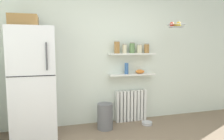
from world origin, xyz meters
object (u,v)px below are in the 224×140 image
object	(u,v)px
radiator	(131,106)
storage_jar_4	(147,48)
storage_jar_2	(132,48)
pet_food_bowl	(147,123)
storage_jar_1	(125,49)
vase	(126,69)
storage_jar_3	(139,49)
trash_bin	(105,116)
storage_jar_0	(117,47)
shelf_bowl	(140,71)
refrigerator	(33,81)
hanging_fruit_basket	(176,25)

from	to	relation	value
radiator	storage_jar_4	xyz separation A→B (m)	(0.30, -0.03, 1.11)
radiator	storage_jar_2	distance (m)	1.12
storage_jar_2	pet_food_bowl	bearing A→B (deg)	-49.21
storage_jar_1	vase	size ratio (longest dim) A/B	0.85
storage_jar_1	pet_food_bowl	world-z (taller)	storage_jar_1
storage_jar_3	pet_food_bowl	size ratio (longest dim) A/B	0.87
trash_bin	radiator	bearing A→B (deg)	23.65
storage_jar_0	shelf_bowl	xyz separation A→B (m)	(0.46, 0.00, -0.47)
refrigerator	storage_jar_3	xyz separation A→B (m)	(1.89, 0.20, 0.49)
hanging_fruit_basket	storage_jar_3	bearing A→B (deg)	150.06
vase	shelf_bowl	distance (m)	0.28
vase	refrigerator	bearing A→B (deg)	-172.96
shelf_bowl	storage_jar_2	bearing A→B (deg)	180.00
radiator	storage_jar_2	world-z (taller)	storage_jar_2
radiator	storage_jar_0	size ratio (longest dim) A/B	2.66
vase	shelf_bowl	size ratio (longest dim) A/B	1.22
storage_jar_2	vase	size ratio (longest dim) A/B	0.98
storage_jar_3	vase	xyz separation A→B (m)	(-0.26, 0.00, -0.37)
storage_jar_1	trash_bin	bearing A→B (deg)	-152.58
storage_jar_2	storage_jar_0	bearing A→B (deg)	-180.00
shelf_bowl	trash_bin	xyz separation A→B (m)	(-0.75, -0.23, -0.74)
storage_jar_2	radiator	bearing A→B (deg)	90.00
vase	hanging_fruit_basket	distance (m)	1.19
trash_bin	pet_food_bowl	world-z (taller)	trash_bin
storage_jar_0	hanging_fruit_basket	bearing A→B (deg)	-17.77
storage_jar_0	storage_jar_1	distance (m)	0.15
storage_jar_2	trash_bin	distance (m)	1.35
refrigerator	storage_jar_1	size ratio (longest dim) A/B	10.85
storage_jar_0	storage_jar_2	xyz separation A→B (m)	(0.30, 0.00, -0.01)
shelf_bowl	hanging_fruit_basket	xyz separation A→B (m)	(0.54, -0.32, 0.86)
storage_jar_3	hanging_fruit_basket	world-z (taller)	hanging_fruit_basket
storage_jar_3	storage_jar_4	distance (m)	0.15
storage_jar_4	vase	world-z (taller)	storage_jar_4
vase	hanging_fruit_basket	size ratio (longest dim) A/B	0.64
radiator	trash_bin	world-z (taller)	radiator
storage_jar_3	pet_food_bowl	world-z (taller)	storage_jar_3
storage_jar_0	vase	distance (m)	0.44
refrigerator	radiator	size ratio (longest dim) A/B	3.14
refrigerator	hanging_fruit_basket	bearing A→B (deg)	-2.83
storage_jar_3	storage_jar_0	bearing A→B (deg)	180.00
radiator	storage_jar_4	size ratio (longest dim) A/B	3.30
storage_jar_0	refrigerator	bearing A→B (deg)	-172.05
refrigerator	hanging_fruit_basket	size ratio (longest dim) A/B	5.87
storage_jar_1	shelf_bowl	bearing A→B (deg)	0.00
radiator	storage_jar_4	world-z (taller)	storage_jar_4
storage_jar_1	shelf_bowl	size ratio (longest dim) A/B	1.04
refrigerator	storage_jar_2	size ratio (longest dim) A/B	9.37
storage_jar_2	trash_bin	xyz separation A→B (m)	(-0.58, -0.23, -1.19)
storage_jar_0	storage_jar_3	xyz separation A→B (m)	(0.45, 0.00, -0.03)
storage_jar_1	storage_jar_3	distance (m)	0.30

